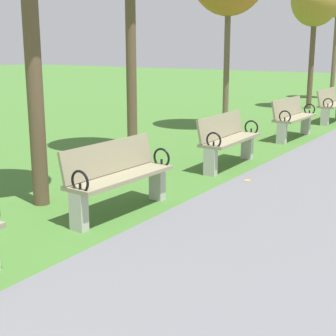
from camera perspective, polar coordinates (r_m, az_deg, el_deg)
name	(u,v)px	position (r m, az deg, el deg)	size (l,w,h in m)	color
park_bench_3	(118,175)	(6.37, -5.62, -0.84)	(0.55, 1.62, 0.90)	gray
park_bench_4	(228,139)	(8.88, 6.69, 3.26)	(0.51, 1.61, 0.90)	gray
park_bench_5	(293,117)	(11.84, 13.78, 5.55)	(0.51, 1.61, 0.90)	gray
park_bench_6	(331,104)	(14.71, 17.80, 6.81)	(0.49, 1.61, 0.90)	gray
tree_4	(315,1)	(17.62, 16.16, 17.53)	(1.53, 1.53, 4.31)	brown
scattered_leaves	(225,192)	(7.36, 6.40, -2.70)	(4.53, 19.26, 0.02)	brown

